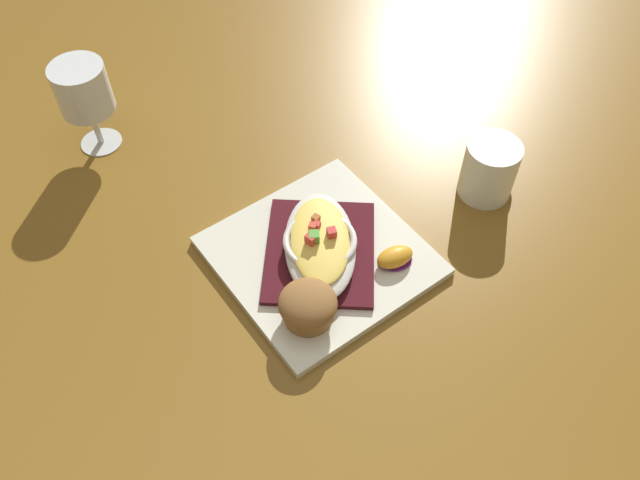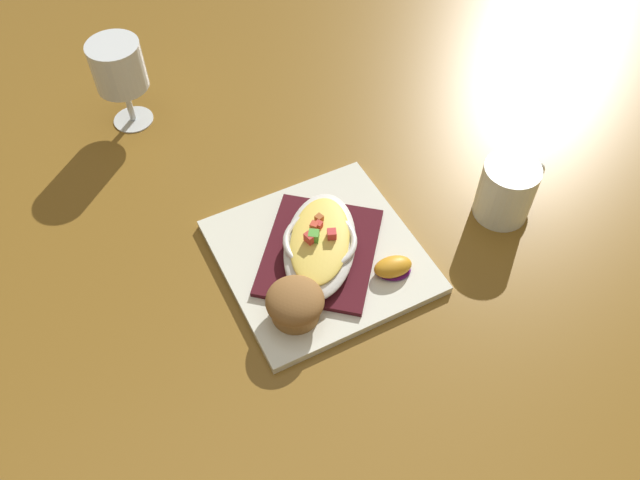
{
  "view_description": "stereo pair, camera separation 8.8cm",
  "coord_description": "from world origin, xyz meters",
  "px_view_note": "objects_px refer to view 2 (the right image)",
  "views": [
    {
      "loc": [
        0.33,
        0.43,
        0.74
      ],
      "look_at": [
        0.0,
        0.0,
        0.04
      ],
      "focal_mm": 36.64,
      "sensor_mm": 36.0,
      "label": 1
    },
    {
      "loc": [
        0.26,
        0.48,
        0.74
      ],
      "look_at": [
        0.0,
        0.0,
        0.04
      ],
      "focal_mm": 36.64,
      "sensor_mm": 36.0,
      "label": 2
    }
  ],
  "objects_px": {
    "coffee_mug": "(506,193)",
    "stemmed_glass": "(119,70)",
    "square_plate": "(320,256)",
    "muffin": "(295,303)",
    "gratin_dish": "(320,243)",
    "orange_garnish": "(393,267)"
  },
  "relations": [
    {
      "from": "coffee_mug",
      "to": "stemmed_glass",
      "type": "relative_size",
      "value": 0.76
    },
    {
      "from": "square_plate",
      "to": "muffin",
      "type": "relative_size",
      "value": 3.51
    },
    {
      "from": "gratin_dish",
      "to": "square_plate",
      "type": "bearing_deg",
      "value": 120.35
    },
    {
      "from": "gratin_dish",
      "to": "stemmed_glass",
      "type": "distance_m",
      "value": 0.43
    },
    {
      "from": "square_plate",
      "to": "muffin",
      "type": "bearing_deg",
      "value": 43.73
    },
    {
      "from": "square_plate",
      "to": "coffee_mug",
      "type": "height_order",
      "value": "coffee_mug"
    },
    {
      "from": "square_plate",
      "to": "orange_garnish",
      "type": "height_order",
      "value": "orange_garnish"
    },
    {
      "from": "square_plate",
      "to": "orange_garnish",
      "type": "relative_size",
      "value": 4.4
    },
    {
      "from": "gratin_dish",
      "to": "coffee_mug",
      "type": "distance_m",
      "value": 0.28
    },
    {
      "from": "square_plate",
      "to": "stemmed_glass",
      "type": "bearing_deg",
      "value": -71.11
    },
    {
      "from": "coffee_mug",
      "to": "stemmed_glass",
      "type": "distance_m",
      "value": 0.62
    },
    {
      "from": "muffin",
      "to": "orange_garnish",
      "type": "height_order",
      "value": "muffin"
    },
    {
      "from": "coffee_mug",
      "to": "stemmed_glass",
      "type": "height_order",
      "value": "stemmed_glass"
    },
    {
      "from": "stemmed_glass",
      "to": "gratin_dish",
      "type": "bearing_deg",
      "value": 108.89
    },
    {
      "from": "square_plate",
      "to": "gratin_dish",
      "type": "xyz_separation_m",
      "value": [
        0.0,
        -0.0,
        0.03
      ]
    },
    {
      "from": "coffee_mug",
      "to": "gratin_dish",
      "type": "bearing_deg",
      "value": -10.32
    },
    {
      "from": "gratin_dish",
      "to": "muffin",
      "type": "height_order",
      "value": "gratin_dish"
    },
    {
      "from": "muffin",
      "to": "coffee_mug",
      "type": "xyz_separation_m",
      "value": [
        -0.35,
        -0.02,
        0.0
      ]
    },
    {
      "from": "square_plate",
      "to": "muffin",
      "type": "height_order",
      "value": "muffin"
    },
    {
      "from": "stemmed_glass",
      "to": "orange_garnish",
      "type": "bearing_deg",
      "value": 113.7
    },
    {
      "from": "gratin_dish",
      "to": "stemmed_glass",
      "type": "bearing_deg",
      "value": -71.11
    },
    {
      "from": "stemmed_glass",
      "to": "coffee_mug",
      "type": "bearing_deg",
      "value": 132.51
    }
  ]
}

